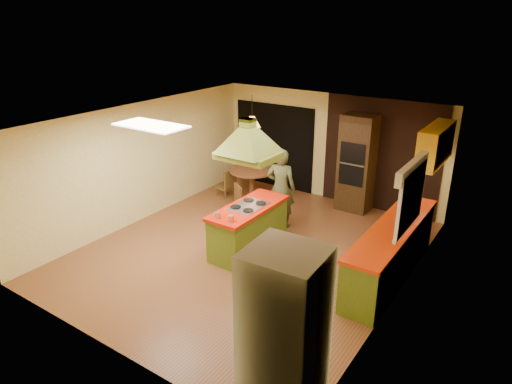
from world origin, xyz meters
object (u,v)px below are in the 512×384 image
Objects in this scene: kitchen_island at (249,228)px; refrigerator at (284,331)px; wall_oven at (357,163)px; man at (281,188)px; dining_table at (252,179)px; canister_large at (408,203)px.

refrigerator is (2.40, -2.77, 0.54)m from kitchen_island.
wall_oven reaches higher than kitchen_island.
man is 0.77× the size of wall_oven.
wall_oven is at bearing 22.46° from dining_table.
dining_table is at bearing 123.30° from kitchen_island.
dining_table is (-1.25, 0.79, -0.28)m from man.
refrigerator is at bearing -74.20° from wall_oven.
canister_large is at bearing 168.41° from man.
man is 7.74× the size of canister_large.
man is at bearing 92.87° from kitchen_island.
canister_large reaches higher than kitchen_island.
wall_oven is (0.94, 1.69, 0.25)m from man.
wall_oven reaches higher than dining_table.
dining_table is (-3.70, 4.78, -0.43)m from refrigerator.
man is (-0.05, 1.23, 0.39)m from kitchen_island.
man reaches higher than kitchen_island.
canister_large is (1.57, -1.48, -0.06)m from wall_oven.
man is 0.85× the size of refrigerator.
refrigerator is at bearing -90.79° from canister_large.
wall_oven is at bearing -135.35° from man.
refrigerator reaches higher than canister_large.
refrigerator reaches higher than man.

